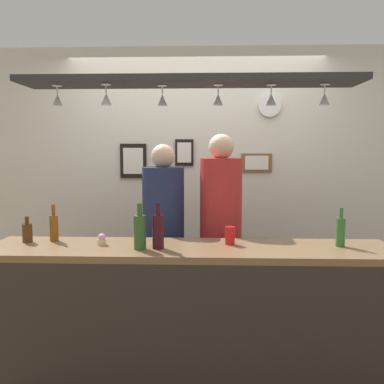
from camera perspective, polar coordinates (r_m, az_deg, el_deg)
name	(u,v)px	position (r m, az deg, el deg)	size (l,w,h in m)	color
ground_plane	(192,358)	(3.42, -0.07, -22.07)	(8.00, 8.00, 0.00)	brown
back_wall	(196,180)	(4.13, 0.53, 1.71)	(4.40, 0.06, 2.60)	silver
bar_counter	(188,300)	(2.69, -0.50, -14.74)	(2.70, 0.55, 0.96)	brown
overhead_glass_rack	(190,81)	(2.75, -0.33, 15.13)	(2.20, 0.36, 0.04)	black
hanging_wineglass_far_left	(57,99)	(2.90, -18.18, 12.13)	(0.07, 0.07, 0.13)	silver
hanging_wineglass_left	(106,98)	(2.77, -11.83, 12.61)	(0.07, 0.07, 0.13)	silver
hanging_wineglass_center_left	(162,99)	(2.77, -4.14, 12.72)	(0.07, 0.07, 0.13)	silver
hanging_wineglass_center	(218,99)	(2.75, 3.64, 12.78)	(0.07, 0.07, 0.13)	silver
hanging_wineglass_center_right	(271,99)	(2.78, 10.93, 12.60)	(0.07, 0.07, 0.13)	silver
hanging_wineglass_right	(324,98)	(2.84, 17.91, 12.28)	(0.07, 0.07, 0.13)	silver
person_middle_navy_shirt	(163,224)	(3.38, -3.98, -4.52)	(0.34, 0.34, 1.65)	#2D334C
person_right_red_shirt	(221,219)	(3.36, 4.02, -3.69)	(0.34, 0.34, 1.73)	#2D334C
bottle_wine_dark_red	(158,231)	(2.68, -4.73, -5.37)	(0.08, 0.08, 0.30)	#380F19
bottle_beer_amber_tall	(54,227)	(3.05, -18.63, -4.59)	(0.06, 0.06, 0.26)	brown
bottle_beer_brown_stubby	(27,232)	(3.08, -21.90, -5.18)	(0.07, 0.07, 0.18)	#512D14
bottle_beer_green_import	(341,231)	(2.90, 19.93, -5.12)	(0.06, 0.06, 0.26)	#336B2D
bottle_champagne_green	(140,231)	(2.67, -7.25, -5.41)	(0.08, 0.08, 0.30)	#2D5623
drink_can	(230,236)	(2.80, 5.29, -6.04)	(0.07, 0.07, 0.12)	red
cupcake	(102,240)	(2.85, -12.40, -6.50)	(0.06, 0.06, 0.08)	beige
picture_frame_crest	(184,153)	(4.08, -1.08, 5.50)	(0.18, 0.02, 0.26)	black
picture_frame_caricature	(133,161)	(4.14, -8.15, 4.30)	(0.26, 0.02, 0.34)	black
picture_frame_lower_pair	(257,163)	(4.10, 8.96, 4.05)	(0.30, 0.02, 0.18)	brown
wall_clock	(270,105)	(4.13, 10.73, 11.73)	(0.22, 0.22, 0.03)	white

